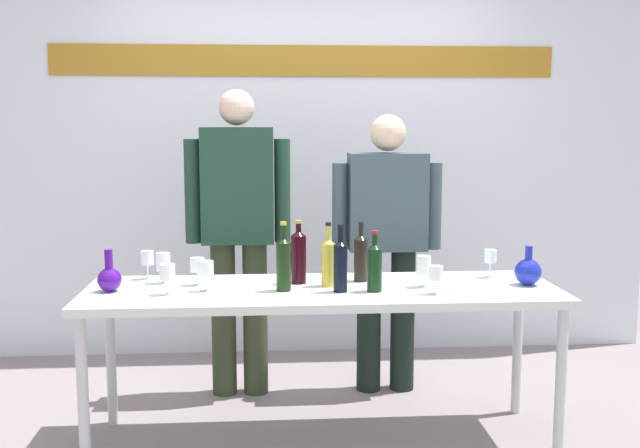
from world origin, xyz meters
The scene contains 21 objects.
ground_plane centered at (0.00, 0.00, 0.00)m, with size 10.00×10.00×0.00m, color gray.
back_wall centered at (0.00, 1.55, 1.50)m, with size 4.71×0.11×3.00m.
display_table centered at (0.00, 0.00, 0.72)m, with size 2.27×0.70×0.78m.
decanter_blue_left centered at (-1.00, -0.01, 0.84)m, with size 0.11×0.11×0.20m.
decanter_blue_right centered at (1.01, -0.01, 0.84)m, with size 0.13×0.13×0.19m.
presenter_left centered at (-0.42, 0.71, 1.00)m, with size 0.59×0.22×1.75m.
presenter_right centered at (0.42, 0.71, 0.92)m, with size 0.63×0.22×1.61m.
wine_bottle_0 centered at (0.03, 0.04, 0.90)m, with size 0.07×0.07×0.31m.
wine_bottle_1 centered at (0.08, -0.09, 0.91)m, with size 0.07×0.07×0.32m.
wine_bottle_2 centered at (-0.19, -0.05, 0.91)m, with size 0.07×0.07×0.33m.
wine_bottle_3 centered at (0.20, 0.14, 0.90)m, with size 0.07×0.07×0.30m.
wine_bottle_4 centered at (0.24, -0.10, 0.90)m, with size 0.07×0.07×0.29m.
wine_bottle_5 centered at (-0.11, 0.11, 0.92)m, with size 0.07×0.07×0.31m.
wine_glass_left_0 centered at (-0.55, -0.04, 0.88)m, with size 0.07×0.07×0.15m.
wine_glass_left_1 centered at (-0.72, -0.09, 0.88)m, with size 0.07×0.07×0.14m.
wine_glass_left_2 centered at (-0.60, 0.10, 0.87)m, with size 0.07×0.07×0.14m.
wine_glass_left_3 centered at (-0.77, 0.16, 0.88)m, with size 0.07×0.07×0.15m.
wine_glass_left_4 centered at (-0.87, 0.26, 0.88)m, with size 0.06×0.06×0.14m.
wine_glass_right_0 centered at (0.49, -0.02, 0.88)m, with size 0.07×0.07×0.15m.
wine_glass_right_1 centered at (0.88, 0.18, 0.88)m, with size 0.06×0.06×0.14m.
wine_glass_right_2 centered at (0.51, -0.17, 0.87)m, with size 0.07×0.07×0.13m.
Camera 1 is at (-0.26, -3.54, 1.57)m, focal length 42.43 mm.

